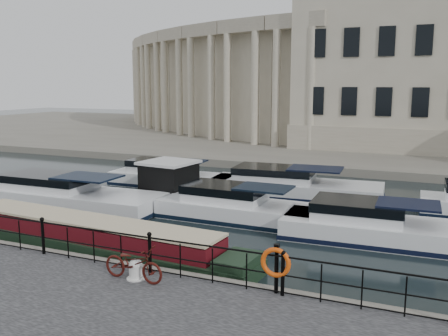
{
  "coord_description": "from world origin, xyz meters",
  "views": [
    {
      "loc": [
        7.47,
        -14.06,
        6.01
      ],
      "look_at": [
        0.5,
        2.0,
        3.0
      ],
      "focal_mm": 40.0,
      "sensor_mm": 36.0,
      "label": 1
    }
  ],
  "objects_px": {
    "mooring_bollard": "(136,269)",
    "bicycle": "(133,263)",
    "harbour_hut": "(169,184)",
    "narrowboat": "(88,241)",
    "life_ring_post": "(276,263)"
  },
  "relations": [
    {
      "from": "bicycle",
      "to": "harbour_hut",
      "type": "bearing_deg",
      "value": 27.41
    },
    {
      "from": "bicycle",
      "to": "mooring_bollard",
      "type": "bearing_deg",
      "value": 8.23
    },
    {
      "from": "mooring_bollard",
      "to": "life_ring_post",
      "type": "distance_m",
      "value": 4.0
    },
    {
      "from": "bicycle",
      "to": "mooring_bollard",
      "type": "distance_m",
      "value": 0.25
    },
    {
      "from": "bicycle",
      "to": "life_ring_post",
      "type": "height_order",
      "value": "life_ring_post"
    },
    {
      "from": "life_ring_post",
      "to": "narrowboat",
      "type": "distance_m",
      "value": 8.08
    },
    {
      "from": "narrowboat",
      "to": "harbour_hut",
      "type": "distance_m",
      "value": 7.72
    },
    {
      "from": "mooring_bollard",
      "to": "bicycle",
      "type": "bearing_deg",
      "value": -84.45
    },
    {
      "from": "mooring_bollard",
      "to": "harbour_hut",
      "type": "bearing_deg",
      "value": 114.93
    },
    {
      "from": "bicycle",
      "to": "harbour_hut",
      "type": "relative_size",
      "value": 0.52
    },
    {
      "from": "narrowboat",
      "to": "harbour_hut",
      "type": "bearing_deg",
      "value": 101.13
    },
    {
      "from": "bicycle",
      "to": "narrowboat",
      "type": "height_order",
      "value": "bicycle"
    },
    {
      "from": "mooring_bollard",
      "to": "narrowboat",
      "type": "xyz_separation_m",
      "value": [
        -3.82,
        2.7,
        -0.46
      ]
    },
    {
      "from": "mooring_bollard",
      "to": "harbour_hut",
      "type": "distance_m",
      "value": 11.4
    },
    {
      "from": "bicycle",
      "to": "harbour_hut",
      "type": "height_order",
      "value": "harbour_hut"
    }
  ]
}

